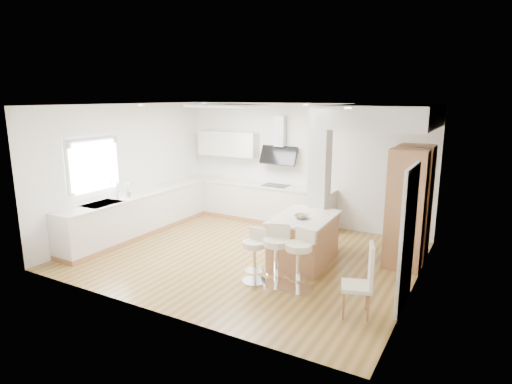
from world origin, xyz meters
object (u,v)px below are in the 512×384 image
Objects in this scene: peninsula at (304,240)px; bar_stool_c at (299,257)px; bar_stool_b at (277,252)px; bar_stool_a at (255,253)px; dining_chair at (364,278)px.

peninsula is 1.12m from bar_stool_c.
bar_stool_b is 1.01× the size of bar_stool_c.
dining_chair reaches higher than bar_stool_a.
peninsula is 1.44× the size of dining_chair.
bar_stool_a is 1.84m from dining_chair.
bar_stool_c is (0.39, 0.01, -0.00)m from bar_stool_b.
peninsula is 1.69× the size of bar_stool_a.
bar_stool_a is 0.85× the size of dining_chair.
dining_chair is (1.08, -0.30, 0.00)m from bar_stool_c.
bar_stool_a is at bearing 154.06° from dining_chair.
bar_stool_b is at bearing -161.64° from bar_stool_c.
peninsula is at bearing 72.36° from bar_stool_a.
bar_stool_c is (0.37, -1.06, 0.10)m from peninsula.
bar_stool_a is 0.37m from bar_stool_b.
bar_stool_b is at bearing 9.80° from bar_stool_a.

